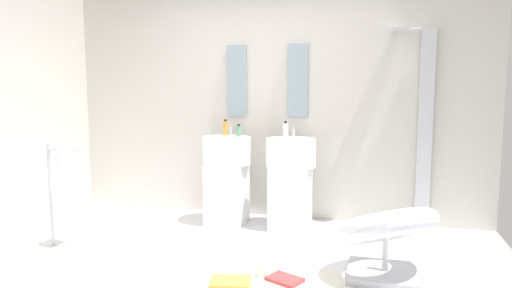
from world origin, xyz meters
name	(u,v)px	position (x,y,z in m)	size (l,w,h in m)	color
ground_plane	(221,270)	(0.00, 0.00, -0.02)	(4.80, 3.60, 0.04)	silver
rear_partition	(268,102)	(0.00, 1.65, 1.30)	(4.80, 0.10, 2.60)	beige
pedestal_sink_left	(227,175)	(-0.35, 1.20, 0.52)	(0.51, 0.51, 1.04)	white
pedestal_sink_right	(291,178)	(0.35, 1.20, 0.52)	(0.51, 0.51, 1.04)	white
vanity_mirror_left	(237,81)	(-0.35, 1.58, 1.53)	(0.22, 0.03, 0.79)	#8C9EA8
vanity_mirror_right	(298,81)	(0.35, 1.58, 1.53)	(0.22, 0.03, 0.79)	#8C9EA8
shower_column	(424,125)	(1.65, 1.53, 1.08)	(0.49, 0.24, 2.05)	#B7BABF
lounge_chair	(386,234)	(1.28, 0.13, 0.35)	(1.09, 1.09, 0.65)	#B7BABF
towel_rack	(64,179)	(-1.53, 0.11, 0.63)	(0.37, 0.22, 0.95)	#B7BABF
area_rug	(270,284)	(0.46, -0.22, 0.01)	(1.21, 0.74, 0.01)	white
magazine_ochre	(231,282)	(0.18, -0.31, 0.03)	(0.30, 0.22, 0.03)	gold
magazine_red	(285,279)	(0.56, -0.15, 0.02)	(0.25, 0.18, 0.03)	#B73838
coffee_mug	(262,271)	(0.38, -0.11, 0.05)	(0.08, 0.08, 0.08)	white
soap_bottle_green	(239,131)	(-0.23, 1.27, 0.99)	(0.05, 0.05, 0.13)	#59996B
soap_bottle_white	(286,132)	(0.33, 1.02, 1.02)	(0.05, 0.05, 0.19)	white
soap_bottle_amber	(225,128)	(-0.41, 1.35, 1.02)	(0.06, 0.06, 0.17)	#C68C38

